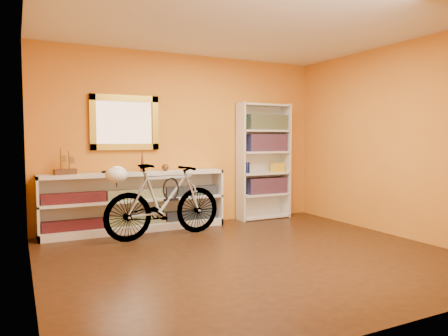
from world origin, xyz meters
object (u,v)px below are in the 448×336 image
bicycle (164,200)px  console_unit (136,202)px  bookcase (264,161)px  helmet (116,175)px

bicycle → console_unit: bearing=18.8°
console_unit → bicycle: bearing=-65.1°
console_unit → bookcase: bookcase is taller
console_unit → helmet: bearing=-123.9°
bookcase → helmet: size_ratio=6.90×
bookcase → helmet: bookcase is taller
bookcase → bicycle: bookcase is taller
bicycle → helmet: size_ratio=6.13×
bicycle → helmet: (-0.64, -0.07, 0.38)m
bookcase → bicycle: (-1.90, -0.55, -0.45)m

